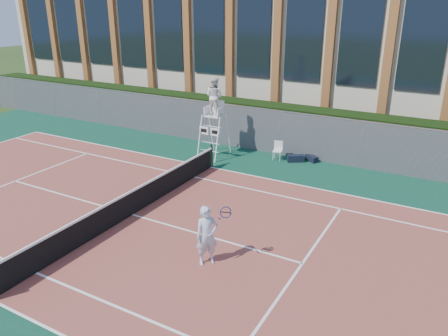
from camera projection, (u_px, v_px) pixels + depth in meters
The scene contains 12 objects.
ground at pixel (132, 215), 15.65m from camera, with size 120.00×120.00×0.00m, color #233814.
apron at pixel (150, 205), 16.46m from camera, with size 36.00×20.00×0.01m, color #0D3B25.
tennis_court at pixel (132, 215), 15.64m from camera, with size 23.77×10.97×0.02m, color brown.
tennis_net at pixel (131, 202), 15.45m from camera, with size 0.10×11.30×1.10m.
fence at pixel (243, 128), 22.43m from camera, with size 40.00×0.06×2.20m, color #595E60, non-canonical shape.
hedge at pixel (253, 122), 23.41m from camera, with size 40.00×1.40×2.20m, color black.
building at pixel (307, 51), 28.80m from camera, with size 45.00×10.60×8.22m.
umpire_chair at pixel (214, 98), 20.68m from camera, with size 1.10×1.69×3.94m.
plastic_chair at pixel (278, 149), 21.02m from camera, with size 0.48×0.48×0.90m.
sports_bag_near at pixel (296, 158), 20.80m from camera, with size 0.78×0.31×0.33m, color black.
sports_bag_far at pixel (312, 158), 20.88m from camera, with size 0.68×0.30×0.27m, color black.
tennis_player at pixel (207, 235), 12.44m from camera, with size 1.04×0.84×1.80m.
Camera 1 is at (9.71, -10.62, 7.18)m, focal length 35.00 mm.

